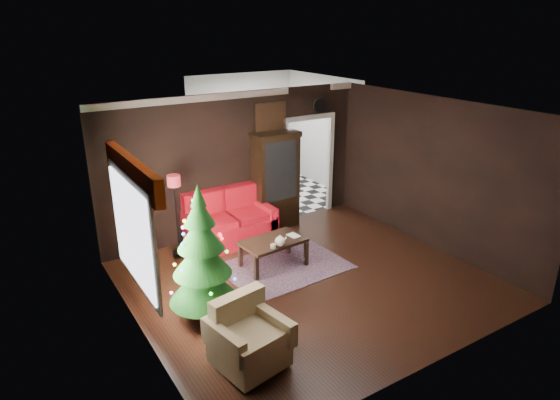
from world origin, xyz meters
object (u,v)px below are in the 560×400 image
loveseat (230,218)px  teapot (280,241)px  christmas_tree (202,253)px  coffee_table (273,253)px  wall_clock (320,105)px  floor_lamp (176,215)px  curio_cabinet (275,183)px  kitchen_table (267,185)px  armchair (249,335)px

loveseat → teapot: 1.55m
loveseat → christmas_tree: (-1.48, -2.13, 0.55)m
coffee_table → wall_clock: (2.17, 1.68, 2.12)m
loveseat → floor_lamp: bearing=-174.7°
teapot → wall_clock: 3.43m
christmas_tree → wall_clock: 4.78m
curio_cabinet → christmas_tree: 3.53m
curio_cabinet → kitchen_table: (0.65, 1.43, -0.57)m
curio_cabinet → teapot: (-1.00, -1.76, -0.36)m
loveseat → teapot: loveseat is taller
loveseat → floor_lamp: (-1.09, -0.10, 0.33)m
armchair → teapot: size_ratio=4.24×
coffee_table → curio_cabinet: bearing=57.1°
armchair → wall_clock: size_ratio=2.59×
coffee_table → kitchen_table: size_ratio=1.45×
curio_cabinet → wall_clock: (1.20, 0.18, 1.43)m
teapot → wall_clock: bearing=41.5°
loveseat → kitchen_table: bearing=42.5°
coffee_table → loveseat: bearing=98.0°
curio_cabinet → floor_lamp: size_ratio=1.29×
armchair → teapot: bearing=38.7°
floor_lamp → kitchen_table: floor_lamp is taller
christmas_tree → teapot: (1.64, 0.59, -0.46)m
armchair → wall_clock: (3.79, 3.76, 1.92)m
loveseat → christmas_tree: christmas_tree is taller
armchair → teapot: armchair is taller
floor_lamp → wall_clock: wall_clock is taller
floor_lamp → armchair: bearing=-96.0°
kitchen_table → christmas_tree: bearing=-131.0°
christmas_tree → coffee_table: size_ratio=1.73×
christmas_tree → kitchen_table: bearing=49.0°
kitchen_table → wall_clock: bearing=-66.3°
christmas_tree → curio_cabinet: bearing=41.7°
coffee_table → wall_clock: bearing=37.8°
teapot → floor_lamp: bearing=130.8°
armchair → christmas_tree: bearing=82.0°
loveseat → teapot: size_ratio=8.69×
floor_lamp → wall_clock: bearing=8.3°
coffee_table → teapot: size_ratio=5.54×
loveseat → floor_lamp: size_ratio=1.16×
loveseat → coffee_table: size_ratio=1.57×
floor_lamp → christmas_tree: size_ratio=0.79×
loveseat → wall_clock: bearing=9.7°
floor_lamp → teapot: (1.24, -1.44, -0.24)m
curio_cabinet → christmas_tree: (-2.63, -2.35, 0.10)m
loveseat → curio_cabinet: curio_cabinet is taller
teapot → curio_cabinet: bearing=60.5°
loveseat → armchair: bearing=-113.1°
armchair → wall_clock: 5.67m
christmas_tree → wall_clock: wall_clock is taller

